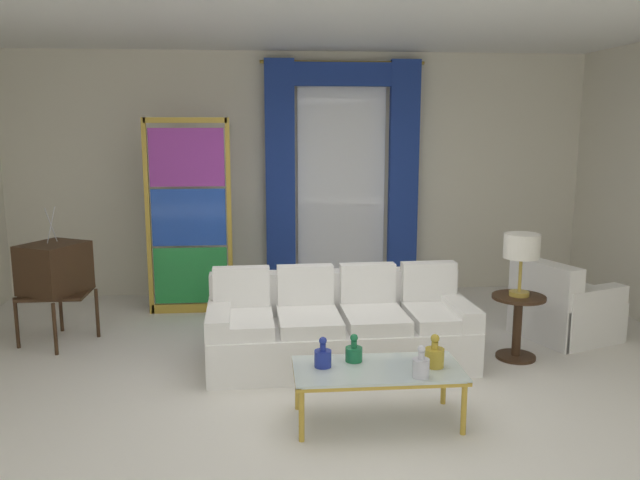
{
  "coord_description": "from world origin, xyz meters",
  "views": [
    {
      "loc": [
        -0.46,
        -5.03,
        2.13
      ],
      "look_at": [
        0.06,
        0.9,
        1.05
      ],
      "focal_mm": 36.02,
      "sensor_mm": 36.0,
      "label": 1
    }
  ],
  "objects_px": {
    "coffee_table": "(378,373)",
    "bottle_blue_decanter": "(354,352)",
    "vintage_tv": "(54,270)",
    "stained_glass_divider": "(189,221)",
    "couch_white_long": "(339,329)",
    "bottle_ruby_flask": "(421,366)",
    "bottle_crystal_tall": "(323,357)",
    "peacock_figurine": "(235,304)",
    "round_side_table": "(517,321)",
    "table_lamp_brass": "(522,249)",
    "armchair_white": "(562,310)",
    "bottle_amber_squat": "(434,356)"
  },
  "relations": [
    {
      "from": "bottle_crystal_tall",
      "to": "round_side_table",
      "type": "xyz_separation_m",
      "value": [
        1.89,
        1.1,
        -0.13
      ]
    },
    {
      "from": "couch_white_long",
      "to": "bottle_blue_decanter",
      "type": "height_order",
      "value": "couch_white_long"
    },
    {
      "from": "coffee_table",
      "to": "bottle_amber_squat",
      "type": "height_order",
      "value": "bottle_amber_squat"
    },
    {
      "from": "round_side_table",
      "to": "table_lamp_brass",
      "type": "xyz_separation_m",
      "value": [
        0.0,
        0.0,
        0.67
      ]
    },
    {
      "from": "peacock_figurine",
      "to": "round_side_table",
      "type": "distance_m",
      "value": 2.92
    },
    {
      "from": "couch_white_long",
      "to": "bottle_ruby_flask",
      "type": "relative_size",
      "value": 10.27
    },
    {
      "from": "bottle_blue_decanter",
      "to": "bottle_ruby_flask",
      "type": "xyz_separation_m",
      "value": [
        0.42,
        -0.34,
        0.01
      ]
    },
    {
      "from": "coffee_table",
      "to": "bottle_amber_squat",
      "type": "xyz_separation_m",
      "value": [
        0.41,
        -0.02,
        0.12
      ]
    },
    {
      "from": "bottle_amber_squat",
      "to": "vintage_tv",
      "type": "bearing_deg",
      "value": 148.52
    },
    {
      "from": "table_lamp_brass",
      "to": "bottle_amber_squat",
      "type": "bearing_deg",
      "value": -133.17
    },
    {
      "from": "coffee_table",
      "to": "armchair_white",
      "type": "height_order",
      "value": "armchair_white"
    },
    {
      "from": "couch_white_long",
      "to": "bottle_ruby_flask",
      "type": "distance_m",
      "value": 1.49
    },
    {
      "from": "coffee_table",
      "to": "bottle_blue_decanter",
      "type": "distance_m",
      "value": 0.23
    },
    {
      "from": "vintage_tv",
      "to": "table_lamp_brass",
      "type": "height_order",
      "value": "vintage_tv"
    },
    {
      "from": "vintage_tv",
      "to": "stained_glass_divider",
      "type": "distance_m",
      "value": 1.55
    },
    {
      "from": "vintage_tv",
      "to": "couch_white_long",
      "type": "bearing_deg",
      "value": -15.42
    },
    {
      "from": "bottle_blue_decanter",
      "to": "bottle_amber_squat",
      "type": "distance_m",
      "value": 0.58
    },
    {
      "from": "bottle_amber_squat",
      "to": "round_side_table",
      "type": "relative_size",
      "value": 0.41
    },
    {
      "from": "vintage_tv",
      "to": "armchair_white",
      "type": "xyz_separation_m",
      "value": [
        5.01,
        -0.29,
        -0.44
      ]
    },
    {
      "from": "couch_white_long",
      "to": "stained_glass_divider",
      "type": "height_order",
      "value": "stained_glass_divider"
    },
    {
      "from": "vintage_tv",
      "to": "peacock_figurine",
      "type": "relative_size",
      "value": 2.24
    },
    {
      "from": "bottle_crystal_tall",
      "to": "armchair_white",
      "type": "relative_size",
      "value": 0.21
    },
    {
      "from": "coffee_table",
      "to": "bottle_amber_squat",
      "type": "relative_size",
      "value": 4.97
    },
    {
      "from": "coffee_table",
      "to": "stained_glass_divider",
      "type": "xyz_separation_m",
      "value": [
        -1.63,
        2.9,
        0.69
      ]
    },
    {
      "from": "vintage_tv",
      "to": "round_side_table",
      "type": "distance_m",
      "value": 4.43
    },
    {
      "from": "vintage_tv",
      "to": "table_lamp_brass",
      "type": "bearing_deg",
      "value": -10.75
    },
    {
      "from": "peacock_figurine",
      "to": "table_lamp_brass",
      "type": "relative_size",
      "value": 1.05
    },
    {
      "from": "bottle_crystal_tall",
      "to": "peacock_figurine",
      "type": "distance_m",
      "value": 2.5
    },
    {
      "from": "round_side_table",
      "to": "table_lamp_brass",
      "type": "bearing_deg",
      "value": 90.0
    },
    {
      "from": "coffee_table",
      "to": "vintage_tv",
      "type": "height_order",
      "value": "vintage_tv"
    },
    {
      "from": "vintage_tv",
      "to": "stained_glass_divider",
      "type": "xyz_separation_m",
      "value": [
        1.2,
        0.93,
        0.33
      ]
    },
    {
      "from": "bottle_amber_squat",
      "to": "table_lamp_brass",
      "type": "distance_m",
      "value": 1.68
    },
    {
      "from": "bottle_amber_squat",
      "to": "peacock_figurine",
      "type": "bearing_deg",
      "value": 122.05
    },
    {
      "from": "bottle_blue_decanter",
      "to": "peacock_figurine",
      "type": "distance_m",
      "value": 2.5
    },
    {
      "from": "bottle_amber_squat",
      "to": "stained_glass_divider",
      "type": "relative_size",
      "value": 0.11
    },
    {
      "from": "stained_glass_divider",
      "to": "bottle_crystal_tall",
      "type": "bearing_deg",
      "value": -66.39
    },
    {
      "from": "bottle_amber_squat",
      "to": "armchair_white",
      "type": "relative_size",
      "value": 0.23
    },
    {
      "from": "armchair_white",
      "to": "coffee_table",
      "type": "bearing_deg",
      "value": -142.34
    },
    {
      "from": "coffee_table",
      "to": "stained_glass_divider",
      "type": "bearing_deg",
      "value": 119.42
    },
    {
      "from": "bottle_ruby_flask",
      "to": "table_lamp_brass",
      "type": "xyz_separation_m",
      "value": [
        1.23,
        1.35,
        0.54
      ]
    },
    {
      "from": "bottle_crystal_tall",
      "to": "bottle_amber_squat",
      "type": "bearing_deg",
      "value": -4.8
    },
    {
      "from": "armchair_white",
      "to": "round_side_table",
      "type": "bearing_deg",
      "value": -141.82
    },
    {
      "from": "coffee_table",
      "to": "bottle_blue_decanter",
      "type": "height_order",
      "value": "bottle_blue_decanter"
    },
    {
      "from": "couch_white_long",
      "to": "armchair_white",
      "type": "bearing_deg",
      "value": 11.21
    },
    {
      "from": "bottle_amber_squat",
      "to": "vintage_tv",
      "type": "distance_m",
      "value": 3.81
    },
    {
      "from": "bottle_blue_decanter",
      "to": "couch_white_long",
      "type": "bearing_deg",
      "value": 89.01
    },
    {
      "from": "stained_glass_divider",
      "to": "peacock_figurine",
      "type": "bearing_deg",
      "value": -42.41
    },
    {
      "from": "round_side_table",
      "to": "couch_white_long",
      "type": "bearing_deg",
      "value": 177.29
    },
    {
      "from": "coffee_table",
      "to": "bottle_crystal_tall",
      "type": "xyz_separation_m",
      "value": [
        -0.39,
        0.05,
        0.11
      ]
    },
    {
      "from": "armchair_white",
      "to": "stained_glass_divider",
      "type": "bearing_deg",
      "value": 162.38
    }
  ]
}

